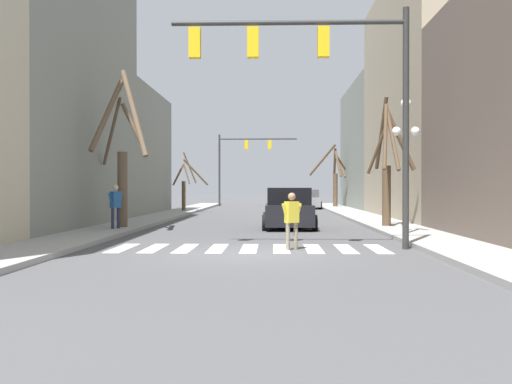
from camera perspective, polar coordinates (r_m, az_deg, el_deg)
The scene contains 18 objects.
ground_plane at distance 15.48m, azimuth -0.86°, elevation -5.94°, with size 240.00×240.00×0.00m, color #4C4C4F.
sidewalk_left at distance 16.72m, azimuth -20.77°, elevation -5.24°, with size 2.14×90.00×0.15m.
sidewalk_right at distance 16.24m, azimuth 19.68°, elevation -5.40°, with size 2.14×90.00×0.15m.
building_row_left at distance 27.17m, azimuth -21.14°, elevation 8.41°, with size 6.00×33.84×12.13m.
building_row_right at distance 34.25m, azimuth 17.15°, elevation 6.51°, with size 6.00×45.27×12.94m.
crosswalk_stripes at distance 16.89m, azimuth -0.64°, elevation -5.40°, with size 7.65×2.60×0.01m.
traffic_signal_near at distance 17.11m, azimuth 6.16°, elevation 11.41°, with size 6.63×0.28×6.72m.
traffic_signal_far at distance 55.50m, azimuth -1.38°, elevation 3.64°, with size 7.26×0.28×6.63m.
street_lamp_right_corner at distance 21.18m, azimuth 14.08°, elevation 4.99°, with size 0.95×0.36×4.63m.
car_parked_left_far at distance 48.82m, azimuth 4.98°, elevation -0.74°, with size 2.03×4.21×1.55m.
car_parked_right_near at distance 41.34m, azimuth 2.65°, elevation -0.90°, with size 2.07×4.85×1.62m.
car_parked_left_mid at distance 25.03m, azimuth 3.15°, elevation -1.69°, with size 2.18×4.19×1.71m.
pedestrian_crossing_street at distance 16.50m, azimuth 3.43°, elevation -2.30°, with size 0.60×0.45×1.58m.
pedestrian_on_left_sidewalk at distance 23.44m, azimuth -13.23°, elevation -0.99°, with size 0.46×0.66×1.68m.
street_tree_left_near at distance 41.38m, azimuth -6.69°, elevation 0.64°, with size 2.40×1.01×4.01m.
street_tree_left_far at distance 50.46m, azimuth 7.48°, elevation 1.57°, with size 3.57×2.31×5.25m.
street_tree_right_far at distance 25.08m, azimuth 12.45°, elevation 2.51°, with size 1.91×2.82×5.34m.
street_tree_left_mid at distance 24.35m, azimuth -12.65°, elevation 3.47°, with size 2.69×3.48×6.29m.
Camera 1 is at (0.69, -15.37, 1.71)m, focal length 42.00 mm.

